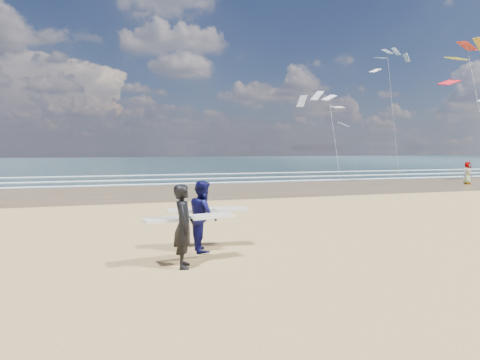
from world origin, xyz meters
name	(u,v)px	position (x,y,z in m)	size (l,w,h in m)	color
wet_sand_strip	(390,184)	(20.00, 18.00, 0.01)	(220.00, 12.00, 0.01)	#4A3727
ocean	(218,162)	(20.00, 72.00, 0.01)	(220.00, 100.00, 0.02)	#172F33
foam_breakers	(326,175)	(20.00, 28.10, 0.05)	(220.00, 11.70, 0.05)	white
surfer_near	(184,225)	(0.93, -0.11, 0.99)	(2.26, 1.18, 1.95)	black
surfer_far	(203,215)	(1.69, 1.31, 0.97)	(2.24, 1.19, 1.92)	#0B0B3E
beachgoer_0	(467,173)	(25.67, 16.22, 0.87)	(0.85, 0.55, 1.74)	brown
kite_0	(476,92)	(26.96, 17.00, 7.18)	(6.76, 4.84, 12.35)	slate
kite_1	(333,125)	(19.89, 26.70, 4.99)	(5.91, 4.75, 8.89)	slate
kite_5	(392,100)	(31.26, 33.19, 8.35)	(5.65, 4.72, 15.47)	slate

